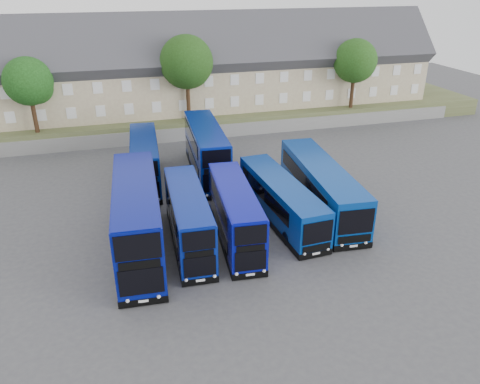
# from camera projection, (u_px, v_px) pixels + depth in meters

# --- Properties ---
(ground) EXTENTS (120.00, 120.00, 0.00)m
(ground) POSITION_uv_depth(u_px,v_px,m) (230.00, 254.00, 31.03)
(ground) COLOR #444449
(ground) RESTS_ON ground
(retaining_wall) EXTENTS (70.00, 0.40, 1.50)m
(retaining_wall) POSITION_uv_depth(u_px,v_px,m) (174.00, 135.00, 51.62)
(retaining_wall) COLOR slate
(retaining_wall) RESTS_ON ground
(earth_bank) EXTENTS (80.00, 20.00, 2.00)m
(earth_bank) POSITION_uv_depth(u_px,v_px,m) (162.00, 110.00, 60.23)
(earth_bank) COLOR #4E5630
(earth_bank) RESTS_ON ground
(terrace_row) EXTENTS (60.00, 10.40, 11.20)m
(terrace_row) POSITION_uv_depth(u_px,v_px,m) (189.00, 70.00, 55.13)
(terrace_row) COLOR tan
(terrace_row) RESTS_ON earth_bank
(dd_front_left) EXTENTS (3.50, 12.26, 4.82)m
(dd_front_left) POSITION_uv_depth(u_px,v_px,m) (138.00, 219.00, 30.43)
(dd_front_left) COLOR #06107D
(dd_front_left) RESTS_ON ground
(dd_front_mid) EXTENTS (2.70, 9.86, 3.88)m
(dd_front_mid) POSITION_uv_depth(u_px,v_px,m) (188.00, 220.00, 31.34)
(dd_front_mid) COLOR navy
(dd_front_mid) RESTS_ON ground
(dd_front_right) EXTENTS (3.05, 9.98, 3.91)m
(dd_front_right) POSITION_uv_depth(u_px,v_px,m) (235.00, 215.00, 31.93)
(dd_front_right) COLOR #080E9B
(dd_front_right) RESTS_ON ground
(dd_rear_left) EXTENTS (3.04, 10.21, 4.00)m
(dd_rear_left) POSITION_uv_depth(u_px,v_px,m) (145.00, 162.00, 40.94)
(dd_rear_left) COLOR navy
(dd_rear_left) RESTS_ON ground
(dd_rear_right) EXTENTS (3.36, 11.62, 4.56)m
(dd_rear_right) POSITION_uv_depth(u_px,v_px,m) (206.00, 152.00, 42.46)
(dd_rear_right) COLOR navy
(dd_rear_right) RESTS_ON ground
(coach_east_a) EXTENTS (3.11, 11.64, 3.15)m
(coach_east_a) POSITION_uv_depth(u_px,v_px,m) (281.00, 201.00, 34.77)
(coach_east_a) COLOR navy
(coach_east_a) RESTS_ON ground
(coach_east_b) EXTENTS (3.82, 13.32, 3.60)m
(coach_east_b) POSITION_uv_depth(u_px,v_px,m) (321.00, 188.00, 36.44)
(coach_east_b) COLOR #073791
(coach_east_b) RESTS_ON ground
(tree_west) EXTENTS (4.80, 4.80, 7.65)m
(tree_west) POSITION_uv_depth(u_px,v_px,m) (30.00, 83.00, 46.45)
(tree_west) COLOR #382314
(tree_west) RESTS_ON earth_bank
(tree_mid) EXTENTS (5.76, 5.76, 9.18)m
(tree_mid) POSITION_uv_depth(u_px,v_px,m) (188.00, 64.00, 50.46)
(tree_mid) COLOR #382314
(tree_mid) RESTS_ON earth_bank
(tree_east) EXTENTS (5.12, 5.12, 8.16)m
(tree_east) POSITION_uv_depth(u_px,v_px,m) (356.00, 62.00, 55.30)
(tree_east) COLOR #382314
(tree_east) RESTS_ON earth_bank
(tree_far) EXTENTS (5.44, 5.44, 8.67)m
(tree_far) POSITION_uv_depth(u_px,v_px,m) (370.00, 49.00, 62.76)
(tree_far) COLOR #382314
(tree_far) RESTS_ON earth_bank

